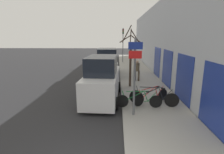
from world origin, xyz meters
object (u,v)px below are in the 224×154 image
parked_car_1 (107,64)px  street_tree (130,59)px  pedestrian_near (137,69)px  signpost (135,73)px  bicycle_0 (139,100)px  bicycle_2 (151,96)px  traffic_light (123,40)px  bicycle_1 (153,97)px  parked_car_0 (103,80)px

parked_car_1 → street_tree: bearing=-65.3°
pedestrian_near → street_tree: street_tree is taller
signpost → bicycle_0: 1.75m
signpost → parked_car_1: bearing=101.3°
bicycle_2 → traffic_light: size_ratio=0.43×
signpost → bicycle_0: bearing=68.3°
signpost → bicycle_1: signpost is taller
parked_car_0 → pedestrian_near: size_ratio=3.01×
bicycle_1 → pedestrian_near: bearing=18.1°
bicycle_0 → signpost: bearing=158.8°
bicycle_1 → parked_car_0: size_ratio=0.49×
bicycle_0 → street_tree: bearing=3.2°
parked_car_1 → bicycle_1: bearing=-70.8°
signpost → parked_car_0: 2.99m
bicycle_0 → parked_car_0: (-1.90, 1.55, 0.60)m
bicycle_1 → street_tree: street_tree is taller
bicycle_0 → parked_car_1: size_ratio=0.51×
parked_car_1 → traffic_light: bearing=76.8°
bicycle_2 → pedestrian_near: 4.73m
bicycle_2 → parked_car_0: bearing=37.5°
parked_car_0 → traffic_light: size_ratio=1.08×
bicycle_1 → parked_car_1: parked_car_1 is taller
signpost → pedestrian_near: size_ratio=2.06×
street_tree → signpost: bearing=-91.9°
bicycle_2 → pedestrian_near: pedestrian_near is taller
signpost → parked_car_1: (-1.64, 8.25, -0.90)m
pedestrian_near → traffic_light: 10.52m
parked_car_1 → street_tree: size_ratio=1.08×
bicycle_2 → parked_car_0: (-2.60, 0.94, 0.60)m
signpost → parked_car_1: 8.46m
pedestrian_near → bicycle_1: bearing=104.9°
bicycle_2 → street_tree: size_ratio=0.47×
bicycle_0 → street_tree: 4.14m
street_tree → traffic_light: traffic_light is taller
pedestrian_near → traffic_light: traffic_light is taller
bicycle_1 → pedestrian_near: size_ratio=1.48×
bicycle_0 → parked_car_0: size_ratio=0.46×
bicycle_2 → traffic_light: traffic_light is taller
bicycle_1 → street_tree: (-0.94, 3.50, 1.51)m
signpost → parked_car_1: signpost is taller
parked_car_0 → street_tree: bearing=56.0°
signpost → bicycle_1: size_ratio=1.40×
pedestrian_near → bicycle_0: bearing=96.4°
signpost → traffic_light: bearing=90.0°
signpost → pedestrian_near: bearing=82.6°
parked_car_0 → parked_car_1: size_ratio=1.09×
parked_car_0 → parked_car_1: 5.87m
bicycle_1 → parked_car_0: bearing=80.1°
parked_car_0 → traffic_light: (1.55, 14.05, 1.91)m
signpost → parked_car_0: bearing=123.2°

